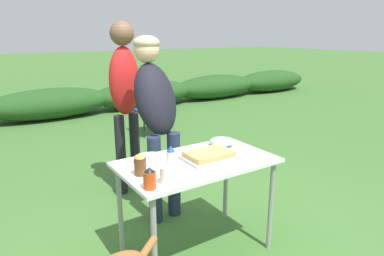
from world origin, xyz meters
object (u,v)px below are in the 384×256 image
Objects in this scene: beer_bottle at (140,164)px; camp_chair_green_behind_table at (153,107)px; mayo_bottle at (171,159)px; paper_cup_stack at (166,175)px; standing_person_in_gray_fleece at (125,91)px; mixing_bowl at (222,142)px; plate_stack at (151,160)px; hot_sauce_bottle at (150,178)px; food_tray at (209,155)px; standing_person_with_beanie at (156,107)px; folding_table at (197,171)px.

beer_bottle is 3.42m from camp_chair_green_behind_table.
beer_bottle is 0.20m from mayo_bottle.
paper_cup_stack is 0.06× the size of standing_person_in_gray_fleece.
mixing_bowl is 1.12× the size of mayo_bottle.
mixing_bowl is (0.64, 0.02, 0.02)m from plate_stack.
mayo_bottle is 1.39m from standing_person_in_gray_fleece.
paper_cup_stack is 0.72× the size of beer_bottle.
beer_bottle is at bearing 79.25° from hot_sauce_bottle.
hot_sauce_bottle is at bearing -117.29° from plate_stack.
hot_sauce_bottle reaches higher than paper_cup_stack.
standing_person_with_beanie is at bearing 94.31° from food_tray.
hot_sauce_bottle is 1.07m from standing_person_with_beanie.
standing_person_with_beanie is at bearing 55.44° from beer_bottle.
camp_chair_green_behind_table is at bearing 65.15° from mayo_bottle.
folding_table is 4.75× the size of plate_stack.
mayo_bottle is at bearing -115.39° from standing_person_with_beanie.
camp_chair_green_behind_table is at bearing 70.37° from food_tray.
food_tray is 2.49× the size of beer_bottle.
beer_bottle reaches higher than folding_table.
standing_person_with_beanie reaches higher than beer_bottle.
food_tray is 1.86× the size of mixing_bowl.
hot_sauce_bottle is 0.08× the size of standing_person_in_gray_fleece.
paper_cup_stack reaches higher than mixing_bowl.
mayo_bottle is at bearing -171.04° from food_tray.
mayo_bottle is 0.11× the size of standing_person_with_beanie.
mayo_bottle is at bearing -158.16° from mixing_bowl.
hot_sauce_bottle is (-0.04, -0.21, -0.01)m from beer_bottle.
standing_person_in_gray_fleece is (0.44, 1.28, 0.26)m from beer_bottle.
standing_person_with_beanie is at bearing -113.51° from camp_chair_green_behind_table.
paper_cup_stack reaches higher than plate_stack.
standing_person_in_gray_fleece is 2.16m from camp_chair_green_behind_table.
food_tray is 0.33m from mixing_bowl.
hot_sauce_bottle is 3.63m from camp_chair_green_behind_table.
camp_chair_green_behind_table is (1.16, 2.99, -0.20)m from folding_table.
camp_chair_green_behind_table reaches higher than folding_table.
food_tray is 3.21m from camp_chair_green_behind_table.
hot_sauce_bottle is at bearing -155.02° from folding_table.
mixing_bowl reaches higher than folding_table.
beer_bottle is at bearing -178.46° from folding_table.
paper_cup_stack is 0.61× the size of mayo_bottle.
standing_person_in_gray_fleece reaches higher than camp_chair_green_behind_table.
paper_cup_stack is at bearing -149.57° from folding_table.
camp_chair_green_behind_table is at bearing 64.47° from paper_cup_stack.
beer_bottle is 0.22m from hot_sauce_bottle.
standing_person_with_beanie reaches higher than paper_cup_stack.
camp_chair_green_behind_table is at bearing 44.79° from standing_person_in_gray_fleece.
beer_bottle is (-0.16, -0.17, 0.05)m from plate_stack.
paper_cup_stack is 0.18m from mayo_bottle.
standing_person_with_beanie is at bearing 65.80° from paper_cup_stack.
food_tray is 1.32m from standing_person_in_gray_fleece.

